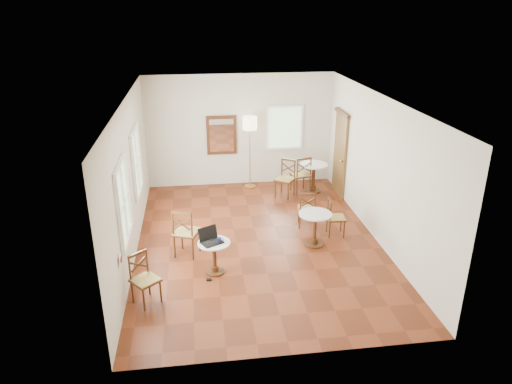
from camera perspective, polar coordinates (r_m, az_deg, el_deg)
The scene contains 17 objects.
ground at distance 10.02m, azimuth 0.23°, elevation -5.95°, with size 7.00×7.00×0.00m, color #602410.
room_shell at distance 9.53m, azimuth -0.34°, elevation 4.89°, with size 5.02×7.02×3.01m.
cafe_table_near at distance 8.76m, azimuth -5.06°, elevation -7.48°, with size 0.60×0.60×0.63m.
cafe_table_mid at distance 9.75m, azimuth 7.12°, elevation -4.05°, with size 0.68×0.68×0.72m.
cafe_table_back at distance 12.52m, azimuth 6.96°, elevation 2.12°, with size 0.72×0.72×0.76m.
chair_near_a at distance 9.37m, azimuth -8.46°, elevation -4.82°, with size 0.61×0.61×1.01m.
chair_near_b at distance 8.13m, azimuth -13.34°, elevation -10.21°, with size 0.57×0.57×0.88m.
chair_mid_a at distance 10.56m, azimuth 6.18°, elevation -2.01°, with size 0.44×0.44×0.85m.
chair_mid_b at distance 10.24m, azimuth 9.53°, elevation -3.05°, with size 0.41×0.41×0.83m.
chair_back_a at distance 12.41m, azimuth 5.48°, elevation 2.12°, with size 0.55×0.55×1.00m.
chair_back_b at distance 12.15m, azimuth 3.58°, elevation 1.64°, with size 0.62×0.62×0.97m.
floor_lamp at distance 12.38m, azimuth -0.75°, elevation 7.74°, with size 0.38×0.38×1.95m.
laptop at distance 8.64m, azimuth -5.58°, elevation -5.62°, with size 0.48×0.45×0.27m.
mouse at distance 8.69m, azimuth -5.38°, elevation -5.82°, with size 0.10×0.06×0.04m, color black.
navy_mug at distance 8.61m, azimuth -4.44°, elevation -5.83°, with size 0.12×0.08×0.10m.
water_glass at distance 8.52m, azimuth -5.90°, elevation -6.24°, with size 0.05×0.05×0.09m, color white.
power_adapter at distance 8.73m, azimuth -5.72°, elevation -10.49°, with size 0.09×0.06×0.04m, color black.
Camera 1 is at (-1.23, -8.77, 4.69)m, focal length 33.08 mm.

